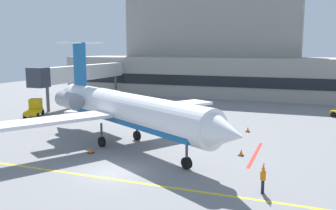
{
  "coord_description": "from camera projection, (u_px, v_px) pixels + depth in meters",
  "views": [
    {
      "loc": [
        12.79,
        -22.32,
        8.83
      ],
      "look_at": [
        -0.76,
        12.86,
        3.0
      ],
      "focal_mm": 39.47,
      "sensor_mm": 36.0,
      "label": 1
    }
  ],
  "objects": [
    {
      "name": "marshaller",
      "position": [
        263.0,
        178.0,
        22.54
      ],
      "size": [
        0.34,
        0.83,
        1.86
      ],
      "color": "#191E33",
      "rests_on": "ground"
    },
    {
      "name": "safety_cone_bravo",
      "position": [
        241.0,
        153.0,
        30.56
      ],
      "size": [
        0.47,
        0.47,
        0.55
      ],
      "color": "orange",
      "rests_on": "ground"
    },
    {
      "name": "baggage_tug",
      "position": [
        35.0,
        109.0,
        48.24
      ],
      "size": [
        3.02,
        3.84,
        2.21
      ],
      "color": "#E5B20C",
      "rests_on": "ground"
    },
    {
      "name": "regional_jet",
      "position": [
        123.0,
        108.0,
        33.59
      ],
      "size": [
        25.35,
        19.95,
        9.49
      ],
      "color": "white",
      "rests_on": "ground"
    },
    {
      "name": "ground",
      "position": [
        114.0,
        173.0,
        26.49
      ],
      "size": [
        120.0,
        120.0,
        0.11
      ],
      "color": "slate"
    },
    {
      "name": "safety_cone_alpha",
      "position": [
        91.0,
        150.0,
        31.33
      ],
      "size": [
        0.47,
        0.47,
        0.55
      ],
      "color": "orange",
      "rests_on": "ground"
    },
    {
      "name": "terminal_building",
      "position": [
        216.0,
        56.0,
        71.42
      ],
      "size": [
        58.75,
        15.2,
        19.01
      ],
      "color": "gray",
      "rests_on": "ground"
    },
    {
      "name": "jet_bridge_west",
      "position": [
        81.0,
        73.0,
        58.58
      ],
      "size": [
        2.4,
        23.54,
        6.25
      ],
      "color": "silver",
      "rests_on": "ground"
    },
    {
      "name": "safety_cone_charlie",
      "position": [
        248.0,
        130.0,
        39.19
      ],
      "size": [
        0.47,
        0.47,
        0.55
      ],
      "color": "orange",
      "rests_on": "ground"
    },
    {
      "name": "belt_loader",
      "position": [
        78.0,
        109.0,
        48.52
      ],
      "size": [
        2.12,
        3.06,
        1.8
      ],
      "color": "silver",
      "rests_on": "ground"
    }
  ]
}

